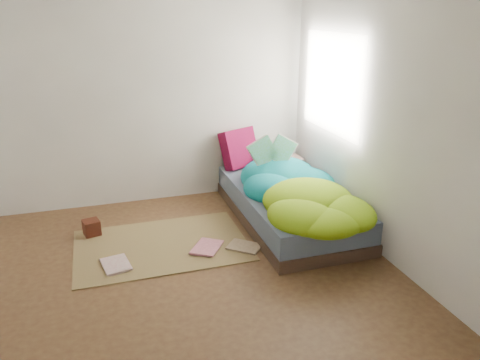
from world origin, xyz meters
name	(u,v)px	position (x,y,z in m)	size (l,w,h in m)	color
ground	(189,272)	(0.00, 0.00, 0.00)	(3.50, 3.50, 0.00)	#45291A
room_walls	(182,80)	(0.01, 0.01, 1.63)	(3.54, 3.54, 2.62)	#BCB8B2
bed	(288,206)	(1.22, 0.72, 0.17)	(1.00, 2.00, 0.34)	#35281D
duvet	(298,182)	(1.22, 0.50, 0.51)	(0.96, 1.84, 0.34)	#07656C
rug	(162,245)	(-0.15, 0.55, 0.01)	(1.60, 1.10, 0.01)	brown
pillow_floral	(279,162)	(1.41, 1.47, 0.40)	(0.53, 0.33, 0.12)	beige
pillow_magenta	(239,148)	(0.97, 1.63, 0.57)	(0.45, 0.14, 0.45)	#4E052F
open_book	(273,142)	(1.12, 0.95, 0.81)	(0.44, 0.10, 0.27)	green
wooden_box	(92,227)	(-0.77, 0.97, 0.09)	(0.15, 0.15, 0.15)	#3D120E
floor_book_a	(103,268)	(-0.70, 0.26, 0.02)	(0.22, 0.30, 0.02)	beige
floor_book_b	(195,246)	(0.15, 0.40, 0.03)	(0.23, 0.32, 0.03)	#CC758C
floor_book_c	(240,252)	(0.51, 0.17, 0.02)	(0.22, 0.30, 0.02)	tan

